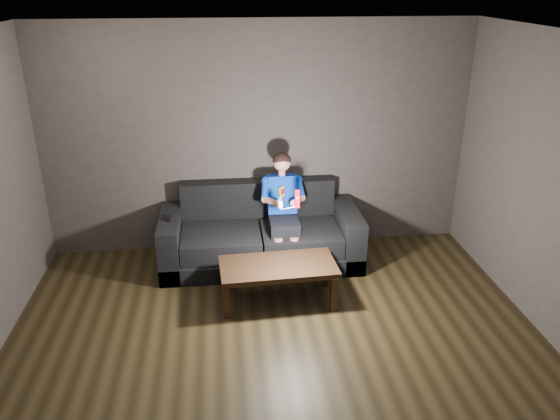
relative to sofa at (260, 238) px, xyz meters
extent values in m
plane|color=black|center=(0.03, -2.05, -0.29)|extent=(5.00, 5.00, 0.00)
cube|color=#3B3433|center=(0.03, 0.45, 1.06)|extent=(5.00, 0.04, 2.70)
cube|color=silver|center=(0.03, -2.05, 2.41)|extent=(5.00, 5.00, 0.02)
cube|color=black|center=(0.00, -0.03, -0.19)|extent=(2.28, 0.99, 0.20)
cube|color=black|center=(-0.46, -0.14, 0.03)|extent=(0.89, 0.69, 0.24)
cube|color=black|center=(0.46, -0.14, 0.03)|extent=(0.89, 0.69, 0.24)
cube|color=black|center=(0.00, 0.35, 0.37)|extent=(1.83, 0.23, 0.45)
cube|color=black|center=(-1.03, -0.03, 0.02)|extent=(0.23, 0.99, 0.62)
cube|color=black|center=(1.03, -0.03, 0.02)|extent=(0.23, 0.99, 0.62)
cube|color=black|center=(0.26, -0.16, 0.22)|extent=(0.33, 0.42, 0.15)
cube|color=#051689|center=(0.26, 0.06, 0.52)|extent=(0.33, 0.24, 0.46)
cube|color=#F3FF07|center=(0.26, -0.03, 0.59)|extent=(0.10, 0.10, 0.11)
cube|color=#AA0D24|center=(0.26, -0.04, 0.59)|extent=(0.07, 0.07, 0.07)
cylinder|color=tan|center=(0.26, 0.06, 0.77)|extent=(0.08, 0.08, 0.07)
sphere|color=tan|center=(0.26, 0.06, 0.90)|extent=(0.20, 0.20, 0.20)
ellipsoid|color=black|center=(0.26, 0.07, 0.92)|extent=(0.21, 0.21, 0.18)
cylinder|color=#051689|center=(0.06, -0.01, 0.60)|extent=(0.09, 0.25, 0.21)
cylinder|color=#051689|center=(0.46, -0.01, 0.60)|extent=(0.09, 0.25, 0.21)
cylinder|color=tan|center=(0.12, -0.19, 0.55)|extent=(0.15, 0.26, 0.11)
cylinder|color=tan|center=(0.41, -0.19, 0.55)|extent=(0.15, 0.26, 0.11)
sphere|color=tan|center=(0.18, -0.29, 0.54)|extent=(0.09, 0.09, 0.09)
sphere|color=tan|center=(0.35, -0.29, 0.54)|extent=(0.09, 0.09, 0.09)
cylinder|color=tan|center=(0.17, -0.38, -0.02)|extent=(0.10, 0.10, 0.37)
cylinder|color=tan|center=(0.35, -0.38, -0.02)|extent=(0.10, 0.10, 0.37)
cube|color=red|center=(0.35, -0.53, 0.69)|extent=(0.05, 0.07, 0.19)
cube|color=#670000|center=(0.35, -0.55, 0.75)|extent=(0.03, 0.01, 0.03)
cylinder|color=silver|center=(0.35, -0.55, 0.68)|extent=(0.02, 0.01, 0.02)
ellipsoid|color=silver|center=(0.18, -0.52, 0.65)|extent=(0.07, 0.09, 0.14)
cylinder|color=black|center=(0.18, -0.55, 0.70)|extent=(0.02, 0.01, 0.02)
cube|color=black|center=(-1.03, -0.08, 0.35)|extent=(0.04, 0.15, 0.03)
cube|color=black|center=(-1.03, -0.04, 0.36)|extent=(0.02, 0.02, 0.00)
cube|color=black|center=(0.11, -0.90, 0.11)|extent=(1.20, 0.65, 0.05)
cube|color=black|center=(-0.42, -1.14, -0.10)|extent=(0.06, 0.06, 0.37)
cube|color=black|center=(0.64, -1.14, -0.10)|extent=(0.06, 0.06, 0.37)
cube|color=black|center=(-0.42, -0.66, -0.10)|extent=(0.06, 0.06, 0.37)
cube|color=black|center=(0.64, -0.66, -0.10)|extent=(0.06, 0.06, 0.37)
camera|label=1|loc=(-0.40, -5.72, 2.82)|focal=35.00mm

